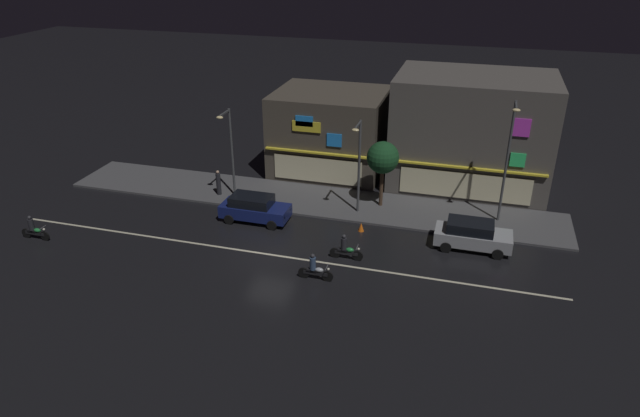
{
  "coord_description": "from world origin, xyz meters",
  "views": [
    {
      "loc": [
        10.34,
        -25.68,
        16.37
      ],
      "look_at": [
        2.08,
        3.23,
        1.66
      ],
      "focal_mm": 31.73,
      "sensor_mm": 36.0,
      "label": 1
    }
  ],
  "objects_px": {
    "streetlamp_east": "(508,154)",
    "pedestrian_on_sidewalk": "(219,183)",
    "motorcycle_opposite_lane": "(315,269)",
    "motorcycle_lead": "(345,249)",
    "motorcycle_following": "(34,229)",
    "traffic_cone": "(361,227)",
    "parked_car_near_kerb": "(472,235)",
    "streetlamp_west": "(230,146)",
    "streetlamp_mid": "(358,159)",
    "parked_car_trailing": "(254,208)"
  },
  "relations": [
    {
      "from": "motorcycle_lead",
      "to": "motorcycle_following",
      "type": "bearing_deg",
      "value": -172.84
    },
    {
      "from": "streetlamp_mid",
      "to": "traffic_cone",
      "type": "xyz_separation_m",
      "value": [
        0.74,
        -2.1,
        -3.53
      ]
    },
    {
      "from": "streetlamp_mid",
      "to": "motorcycle_lead",
      "type": "distance_m",
      "value": 6.41
    },
    {
      "from": "streetlamp_east",
      "to": "motorcycle_lead",
      "type": "bearing_deg",
      "value": -140.19
    },
    {
      "from": "streetlamp_west",
      "to": "parked_car_trailing",
      "type": "bearing_deg",
      "value": -45.49
    },
    {
      "from": "streetlamp_mid",
      "to": "motorcycle_following",
      "type": "relative_size",
      "value": 3.21
    },
    {
      "from": "streetlamp_west",
      "to": "motorcycle_opposite_lane",
      "type": "relative_size",
      "value": 3.2
    },
    {
      "from": "motorcycle_lead",
      "to": "traffic_cone",
      "type": "bearing_deg",
      "value": 85.77
    },
    {
      "from": "streetlamp_west",
      "to": "traffic_cone",
      "type": "xyz_separation_m",
      "value": [
        9.39,
        -2.23,
        -3.52
      ]
    },
    {
      "from": "streetlamp_west",
      "to": "parked_car_trailing",
      "type": "relative_size",
      "value": 1.41
    },
    {
      "from": "streetlamp_mid",
      "to": "motorcycle_lead",
      "type": "xyz_separation_m",
      "value": [
        0.58,
        -5.55,
        -3.17
      ]
    },
    {
      "from": "streetlamp_east",
      "to": "parked_car_trailing",
      "type": "distance_m",
      "value": 15.69
    },
    {
      "from": "motorcycle_lead",
      "to": "parked_car_trailing",
      "type": "bearing_deg",
      "value": 153.95
    },
    {
      "from": "streetlamp_mid",
      "to": "motorcycle_following",
      "type": "height_order",
      "value": "streetlamp_mid"
    },
    {
      "from": "pedestrian_on_sidewalk",
      "to": "parked_car_near_kerb",
      "type": "xyz_separation_m",
      "value": [
        16.99,
        -2.56,
        -0.09
      ]
    },
    {
      "from": "streetlamp_east",
      "to": "streetlamp_mid",
      "type": "bearing_deg",
      "value": -171.86
    },
    {
      "from": "motorcycle_opposite_lane",
      "to": "streetlamp_east",
      "type": "bearing_deg",
      "value": -126.8
    },
    {
      "from": "streetlamp_west",
      "to": "traffic_cone",
      "type": "bearing_deg",
      "value": -13.34
    },
    {
      "from": "parked_car_near_kerb",
      "to": "traffic_cone",
      "type": "relative_size",
      "value": 7.82
    },
    {
      "from": "motorcycle_following",
      "to": "parked_car_trailing",
      "type": "bearing_deg",
      "value": -147.64
    },
    {
      "from": "streetlamp_mid",
      "to": "streetlamp_east",
      "type": "distance_m",
      "value": 8.87
    },
    {
      "from": "parked_car_trailing",
      "to": "streetlamp_mid",
      "type": "bearing_deg",
      "value": -156.97
    },
    {
      "from": "parked_car_near_kerb",
      "to": "motorcycle_following",
      "type": "distance_m",
      "value": 25.6
    },
    {
      "from": "parked_car_trailing",
      "to": "traffic_cone",
      "type": "distance_m",
      "value": 6.79
    },
    {
      "from": "motorcycle_following",
      "to": "motorcycle_opposite_lane",
      "type": "relative_size",
      "value": 1.0
    },
    {
      "from": "streetlamp_west",
      "to": "streetlamp_mid",
      "type": "xyz_separation_m",
      "value": [
        8.65,
        -0.13,
        0.0
      ]
    },
    {
      "from": "pedestrian_on_sidewalk",
      "to": "motorcycle_lead",
      "type": "bearing_deg",
      "value": -70.38
    },
    {
      "from": "streetlamp_east",
      "to": "pedestrian_on_sidewalk",
      "type": "bearing_deg",
      "value": -176.72
    },
    {
      "from": "motorcycle_following",
      "to": "streetlamp_east",
      "type": "bearing_deg",
      "value": -154.21
    },
    {
      "from": "streetlamp_mid",
      "to": "parked_car_near_kerb",
      "type": "relative_size",
      "value": 1.42
    },
    {
      "from": "streetlamp_mid",
      "to": "pedestrian_on_sidewalk",
      "type": "height_order",
      "value": "streetlamp_mid"
    },
    {
      "from": "streetlamp_east",
      "to": "motorcycle_opposite_lane",
      "type": "bearing_deg",
      "value": -134.89
    },
    {
      "from": "parked_car_near_kerb",
      "to": "motorcycle_lead",
      "type": "bearing_deg",
      "value": 25.47
    },
    {
      "from": "motorcycle_following",
      "to": "traffic_cone",
      "type": "xyz_separation_m",
      "value": [
        18.37,
        6.28,
        -0.36
      ]
    },
    {
      "from": "parked_car_near_kerb",
      "to": "parked_car_trailing",
      "type": "xyz_separation_m",
      "value": [
        -13.27,
        -0.19,
        0.0
      ]
    },
    {
      "from": "pedestrian_on_sidewalk",
      "to": "traffic_cone",
      "type": "bearing_deg",
      "value": -53.67
    },
    {
      "from": "pedestrian_on_sidewalk",
      "to": "motorcycle_following",
      "type": "relative_size",
      "value": 0.92
    },
    {
      "from": "parked_car_trailing",
      "to": "motorcycle_opposite_lane",
      "type": "distance_m",
      "value": 7.77
    },
    {
      "from": "motorcycle_opposite_lane",
      "to": "pedestrian_on_sidewalk",
      "type": "bearing_deg",
      "value": -33.38
    },
    {
      "from": "motorcycle_lead",
      "to": "pedestrian_on_sidewalk",
      "type": "bearing_deg",
      "value": 149.25
    },
    {
      "from": "motorcycle_following",
      "to": "traffic_cone",
      "type": "bearing_deg",
      "value": -155.4
    },
    {
      "from": "streetlamp_mid",
      "to": "traffic_cone",
      "type": "bearing_deg",
      "value": -70.68
    },
    {
      "from": "parked_car_near_kerb",
      "to": "traffic_cone",
      "type": "xyz_separation_m",
      "value": [
        -6.52,
        0.27,
        -0.59
      ]
    },
    {
      "from": "parked_car_near_kerb",
      "to": "streetlamp_west",
      "type": "bearing_deg",
      "value": -8.91
    },
    {
      "from": "streetlamp_east",
      "to": "motorcycle_opposite_lane",
      "type": "distance_m",
      "value": 13.65
    },
    {
      "from": "streetlamp_east",
      "to": "pedestrian_on_sidewalk",
      "type": "relative_size",
      "value": 4.35
    },
    {
      "from": "parked_car_near_kerb",
      "to": "parked_car_trailing",
      "type": "height_order",
      "value": "same"
    },
    {
      "from": "streetlamp_mid",
      "to": "parked_car_trailing",
      "type": "relative_size",
      "value": 1.42
    },
    {
      "from": "traffic_cone",
      "to": "parked_car_near_kerb",
      "type": "bearing_deg",
      "value": -2.35
    },
    {
      "from": "streetlamp_west",
      "to": "parked_car_near_kerb",
      "type": "xyz_separation_m",
      "value": [
        15.91,
        -2.49,
        -2.93
      ]
    }
  ]
}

